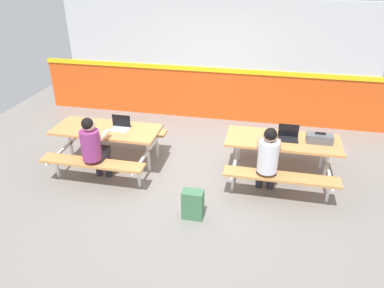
{
  "coord_description": "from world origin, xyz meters",
  "views": [
    {
      "loc": [
        1.13,
        -5.23,
        3.35
      ],
      "look_at": [
        0.0,
        0.05,
        0.55
      ],
      "focal_mm": 34.12,
      "sensor_mm": 36.0,
      "label": 1
    }
  ],
  "objects_px": {
    "toolbox_grey": "(320,139)",
    "backpack_dark": "(193,204)",
    "student_further": "(268,156)",
    "laptop_dark": "(288,136)",
    "laptop_silver": "(120,126)",
    "picnic_table_left": "(107,137)",
    "picnic_table_right": "(282,149)",
    "student_nearer": "(93,145)"
  },
  "relations": [
    {
      "from": "backpack_dark",
      "to": "laptop_silver",
      "type": "bearing_deg",
      "value": 143.11
    },
    {
      "from": "student_nearer",
      "to": "student_further",
      "type": "relative_size",
      "value": 1.0
    },
    {
      "from": "picnic_table_left",
      "to": "backpack_dark",
      "type": "height_order",
      "value": "picnic_table_left"
    },
    {
      "from": "student_nearer",
      "to": "backpack_dark",
      "type": "relative_size",
      "value": 2.74
    },
    {
      "from": "student_further",
      "to": "laptop_silver",
      "type": "height_order",
      "value": "student_further"
    },
    {
      "from": "backpack_dark",
      "to": "student_nearer",
      "type": "bearing_deg",
      "value": 162.87
    },
    {
      "from": "picnic_table_right",
      "to": "backpack_dark",
      "type": "height_order",
      "value": "picnic_table_right"
    },
    {
      "from": "picnic_table_left",
      "to": "picnic_table_right",
      "type": "bearing_deg",
      "value": 4.01
    },
    {
      "from": "student_further",
      "to": "picnic_table_right",
      "type": "bearing_deg",
      "value": 68.57
    },
    {
      "from": "toolbox_grey",
      "to": "laptop_silver",
      "type": "bearing_deg",
      "value": -177.02
    },
    {
      "from": "picnic_table_right",
      "to": "backpack_dark",
      "type": "bearing_deg",
      "value": -132.95
    },
    {
      "from": "laptop_dark",
      "to": "toolbox_grey",
      "type": "bearing_deg",
      "value": -4.36
    },
    {
      "from": "student_further",
      "to": "laptop_dark",
      "type": "relative_size",
      "value": 3.77
    },
    {
      "from": "laptop_silver",
      "to": "toolbox_grey",
      "type": "bearing_deg",
      "value": 2.98
    },
    {
      "from": "picnic_table_left",
      "to": "laptop_dark",
      "type": "distance_m",
      "value": 3.02
    },
    {
      "from": "student_nearer",
      "to": "laptop_silver",
      "type": "xyz_separation_m",
      "value": [
        0.21,
        0.59,
        0.08
      ]
    },
    {
      "from": "picnic_table_left",
      "to": "student_nearer",
      "type": "relative_size",
      "value": 1.5
    },
    {
      "from": "picnic_table_left",
      "to": "toolbox_grey",
      "type": "xyz_separation_m",
      "value": [
        3.48,
        0.21,
        0.24
      ]
    },
    {
      "from": "laptop_silver",
      "to": "laptop_dark",
      "type": "distance_m",
      "value": 2.78
    },
    {
      "from": "picnic_table_left",
      "to": "picnic_table_right",
      "type": "relative_size",
      "value": 1.0
    },
    {
      "from": "student_nearer",
      "to": "backpack_dark",
      "type": "height_order",
      "value": "student_nearer"
    },
    {
      "from": "student_further",
      "to": "backpack_dark",
      "type": "height_order",
      "value": "student_further"
    },
    {
      "from": "student_further",
      "to": "backpack_dark",
      "type": "xyz_separation_m",
      "value": [
        -0.98,
        -0.73,
        -0.49
      ]
    },
    {
      "from": "toolbox_grey",
      "to": "backpack_dark",
      "type": "xyz_separation_m",
      "value": [
        -1.75,
        -1.29,
        -0.6
      ]
    },
    {
      "from": "student_nearer",
      "to": "laptop_dark",
      "type": "xyz_separation_m",
      "value": [
        2.98,
        0.8,
        0.08
      ]
    },
    {
      "from": "laptop_silver",
      "to": "backpack_dark",
      "type": "distance_m",
      "value": 1.95
    },
    {
      "from": "student_nearer",
      "to": "laptop_dark",
      "type": "height_order",
      "value": "student_nearer"
    },
    {
      "from": "laptop_silver",
      "to": "student_nearer",
      "type": "bearing_deg",
      "value": -109.8
    },
    {
      "from": "laptop_dark",
      "to": "student_nearer",
      "type": "bearing_deg",
      "value": -164.98
    },
    {
      "from": "picnic_table_right",
      "to": "laptop_silver",
      "type": "height_order",
      "value": "laptop_silver"
    },
    {
      "from": "student_nearer",
      "to": "toolbox_grey",
      "type": "relative_size",
      "value": 3.02
    },
    {
      "from": "student_nearer",
      "to": "laptop_dark",
      "type": "distance_m",
      "value": 3.09
    },
    {
      "from": "picnic_table_right",
      "to": "student_nearer",
      "type": "height_order",
      "value": "student_nearer"
    },
    {
      "from": "student_nearer",
      "to": "student_further",
      "type": "distance_m",
      "value": 2.7
    },
    {
      "from": "student_further",
      "to": "toolbox_grey",
      "type": "bearing_deg",
      "value": 36.04
    },
    {
      "from": "laptop_dark",
      "to": "picnic_table_right",
      "type": "bearing_deg",
      "value": -153.12
    },
    {
      "from": "student_further",
      "to": "laptop_dark",
      "type": "height_order",
      "value": "student_further"
    },
    {
      "from": "picnic_table_right",
      "to": "student_further",
      "type": "bearing_deg",
      "value": -111.43
    },
    {
      "from": "picnic_table_right",
      "to": "laptop_dark",
      "type": "distance_m",
      "value": 0.23
    },
    {
      "from": "student_further",
      "to": "backpack_dark",
      "type": "distance_m",
      "value": 1.32
    },
    {
      "from": "picnic_table_right",
      "to": "student_nearer",
      "type": "bearing_deg",
      "value": -165.31
    },
    {
      "from": "picnic_table_right",
      "to": "toolbox_grey",
      "type": "bearing_deg",
      "value": 0.14
    }
  ]
}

